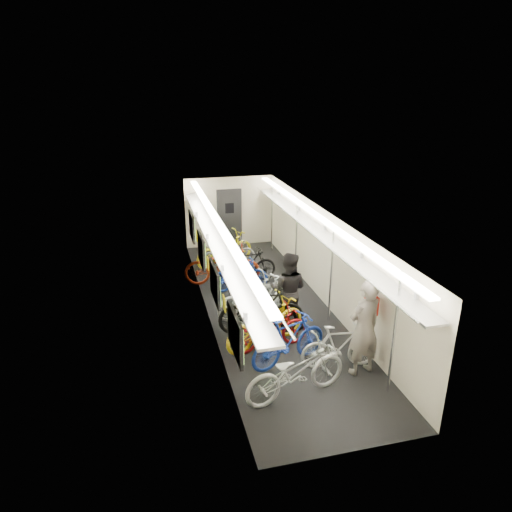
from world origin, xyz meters
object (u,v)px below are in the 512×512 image
bicycle_0 (296,371)px  bicycle_1 (289,340)px  passenger_mid (288,290)px  passenger_near (364,328)px  backpack (371,306)px

bicycle_0 → bicycle_1: size_ratio=1.13×
passenger_mid → bicycle_1: bearing=100.9°
bicycle_1 → passenger_mid: size_ratio=0.98×
bicycle_1 → passenger_near: passenger_near is taller
passenger_near → passenger_mid: size_ratio=1.08×
bicycle_0 → passenger_mid: (0.66, 2.53, 0.38)m
bicycle_0 → backpack: backpack is taller
bicycle_1 → backpack: (1.52, -0.38, 0.75)m
bicycle_0 → bicycle_1: bearing=-23.8°
passenger_near → passenger_mid: passenger_near is taller
bicycle_1 → backpack: bearing=-122.6°
bicycle_1 → passenger_mid: (0.45, 1.51, 0.37)m
bicycle_1 → passenger_near: bearing=-134.4°
bicycle_0 → passenger_near: size_ratio=1.02×
bicycle_0 → backpack: (1.72, 0.64, 0.76)m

